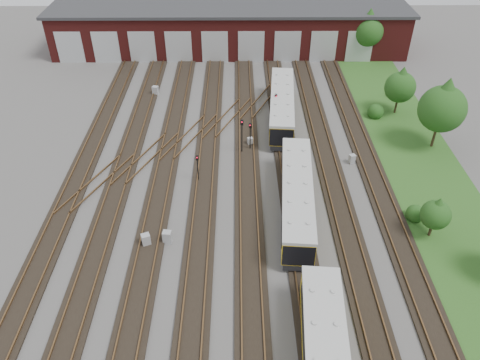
{
  "coord_description": "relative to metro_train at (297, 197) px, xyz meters",
  "views": [
    {
      "loc": [
        1.05,
        -28.53,
        26.59
      ],
      "look_at": [
        1.26,
        3.84,
        2.0
      ],
      "focal_mm": 35.0,
      "sensor_mm": 36.0,
      "label": 1
    }
  ],
  "objects": [
    {
      "name": "relay_cabinet_2",
      "position": [
        -10.54,
        -3.51,
        -1.24
      ],
      "size": [
        0.74,
        0.64,
        1.13
      ],
      "primitive_type": "cube",
      "rotation": [
        0.0,
        0.0,
        -0.13
      ],
      "color": "#9D9EA1",
      "rests_on": "ground"
    },
    {
      "name": "relay_cabinet_4",
      "position": [
        6.32,
        7.45,
        -1.33
      ],
      "size": [
        0.69,
        0.63,
        0.93
      ],
      "primitive_type": "cube",
      "rotation": [
        0.0,
        0.0,
        0.35
      ],
      "color": "#9D9EA1",
      "rests_on": "ground"
    },
    {
      "name": "signal_mast_1",
      "position": [
        -4.5,
        9.31,
        0.62
      ],
      "size": [
        0.29,
        0.27,
        3.81
      ],
      "rotation": [
        0.0,
        0.0,
        -0.03
      ],
      "color": "black",
      "rests_on": "ground"
    },
    {
      "name": "maintenance_shed",
      "position": [
        -6.01,
        38.2,
        1.4
      ],
      "size": [
        51.0,
        12.5,
        6.35
      ],
      "color": "#571715",
      "rests_on": "ground"
    },
    {
      "name": "relay_cabinet_3",
      "position": [
        -3.63,
        10.76,
        -1.37
      ],
      "size": [
        0.62,
        0.57,
        0.86
      ],
      "primitive_type": "cube",
      "rotation": [
        0.0,
        0.0,
        0.3
      ],
      "color": "#9D9EA1",
      "rests_on": "ground"
    },
    {
      "name": "signal_mast_0",
      "position": [
        -8.61,
        4.61,
        0.02
      ],
      "size": [
        0.24,
        0.22,
        2.84
      ],
      "rotation": [
        0.0,
        0.0,
        -0.02
      ],
      "color": "black",
      "rests_on": "ground"
    },
    {
      "name": "tree_2",
      "position": [
        15.21,
        10.35,
        3.15
      ],
      "size": [
        4.65,
        4.65,
        7.7
      ],
      "color": "#312516",
      "rests_on": "ground"
    },
    {
      "name": "signal_mast_2",
      "position": [
        -3.65,
        9.87,
        0.18
      ],
      "size": [
        0.29,
        0.28,
        3.09
      ],
      "rotation": [
        0.0,
        0.0,
        -0.39
      ],
      "color": "black",
      "rests_on": "ground"
    },
    {
      "name": "bush_1",
      "position": [
        10.78,
        16.59,
        -0.88
      ],
      "size": [
        1.84,
        1.84,
        1.84
      ],
      "primitive_type": "sphere",
      "color": "#1E4513",
      "rests_on": "ground"
    },
    {
      "name": "relay_cabinet_0",
      "position": [
        -12.19,
        -3.79,
        -1.25
      ],
      "size": [
        0.82,
        0.76,
        1.1
      ],
      "primitive_type": "cube",
      "rotation": [
        0.0,
        0.0,
        0.38
      ],
      "color": "#9D9EA1",
      "rests_on": "ground"
    },
    {
      "name": "tree_3",
      "position": [
        10.6,
        -2.86,
        0.72
      ],
      "size": [
        2.38,
        2.38,
        3.94
      ],
      "color": "#312516",
      "rests_on": "ground"
    },
    {
      "name": "ground",
      "position": [
        -6.0,
        -1.77,
        -1.8
      ],
      "size": [
        120.0,
        120.0,
        0.0
      ],
      "primitive_type": "plane",
      "color": "#474542",
      "rests_on": "ground"
    },
    {
      "name": "tree_0",
      "position": [
        13.09,
        33.23,
        2.8
      ],
      "size": [
        4.32,
        4.32,
        7.16
      ],
      "color": "#312516",
      "rests_on": "ground"
    },
    {
      "name": "tree_1",
      "position": [
        13.31,
        17.5,
        1.86
      ],
      "size": [
        3.44,
        3.44,
        5.7
      ],
      "color": "#312516",
      "rests_on": "ground"
    },
    {
      "name": "relay_cabinet_1",
      "position": [
        -15.02,
        22.24,
        -1.24
      ],
      "size": [
        0.79,
        0.71,
        1.13
      ],
      "primitive_type": "cube",
      "rotation": [
        0.0,
        0.0,
        -0.25
      ],
      "color": "#9D9EA1",
      "rests_on": "ground"
    },
    {
      "name": "track_network",
      "position": [
        -6.17,
        -1.18,
        -1.69
      ],
      "size": [
        30.4,
        70.0,
        0.33
      ],
      "color": "black",
      "rests_on": "ground"
    },
    {
      "name": "bush_0",
      "position": [
        10.0,
        -0.82,
        -1.02
      ],
      "size": [
        1.56,
        1.56,
        1.56
      ],
      "primitive_type": "sphere",
      "color": "#1E4513",
      "rests_on": "ground"
    },
    {
      "name": "signal_mast_3",
      "position": [
        -0.75,
        15.49,
        0.36
      ],
      "size": [
        0.3,
        0.28,
        3.38
      ],
      "rotation": [
        0.0,
        0.0,
        0.33
      ],
      "color": "black",
      "rests_on": "ground"
    },
    {
      "name": "metro_train",
      "position": [
        0.0,
        0.0,
        0.0
      ],
      "size": [
        3.65,
        46.06,
        2.87
      ],
      "rotation": [
        0.0,
        0.0,
        -0.08
      ],
      "color": "black",
      "rests_on": "ground"
    },
    {
      "name": "grass_verge",
      "position": [
        13.0,
        8.23,
        -1.78
      ],
      "size": [
        8.0,
        55.0,
        0.05
      ],
      "primitive_type": "cube",
      "color": "#2A4E1A",
      "rests_on": "ground"
    },
    {
      "name": "bush_2",
      "position": [
        14.27,
        21.54,
        -1.15
      ],
      "size": [
        1.3,
        1.3,
        1.3
      ],
      "primitive_type": "sphere",
      "color": "#1E4513",
      "rests_on": "ground"
    }
  ]
}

